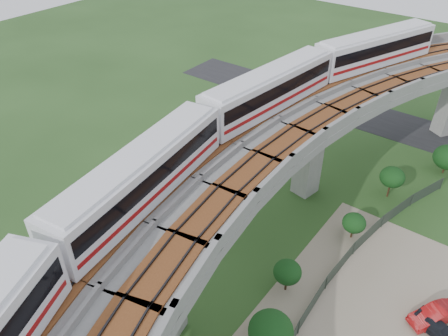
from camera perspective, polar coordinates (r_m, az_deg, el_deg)
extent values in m
plane|color=#26481C|center=(40.22, 2.09, -9.84)|extent=(160.00, 160.00, 0.00)
cube|color=#232326|center=(62.65, 18.28, 6.39)|extent=(60.00, 8.00, 0.03)
cube|color=#99968E|center=(44.33, 10.99, 1.34)|extent=(2.35, 2.51, 8.40)
cube|color=#99968E|center=(41.89, 11.72, 6.79)|extent=(7.31, 3.58, 1.20)
cube|color=#99968E|center=(31.41, -7.82, -15.84)|extent=(2.35, 2.51, 8.40)
cube|color=#99968E|center=(27.87, -8.61, -9.62)|extent=(7.31, 3.58, 1.20)
cube|color=gray|center=(54.21, 24.97, 12.11)|extent=(16.42, 20.91, 0.80)
cube|color=gray|center=(56.48, 21.97, 14.69)|extent=(8.66, 17.08, 1.00)
cube|color=brown|center=(55.34, 23.41, 13.46)|extent=(10.68, 18.08, 0.12)
cube|color=black|center=(55.30, 23.44, 13.57)|extent=(9.69, 17.59, 0.12)
cube|color=brown|center=(52.83, 26.83, 11.58)|extent=(10.68, 18.08, 0.12)
cube|color=black|center=(52.79, 26.87, 11.70)|extent=(9.69, 17.59, 0.12)
cube|color=gray|center=(40.47, 10.77, 7.46)|extent=(11.77, 20.03, 0.80)
cube|color=gray|center=(42.37, 6.21, 10.56)|extent=(3.22, 18.71, 1.00)
cube|color=gray|center=(38.10, 16.10, 6.33)|extent=(3.22, 18.71, 1.00)
cube|color=brown|center=(41.40, 8.39, 9.09)|extent=(5.44, 19.05, 0.12)
cube|color=black|center=(41.34, 8.41, 9.24)|extent=(4.35, 18.88, 0.12)
cube|color=brown|center=(39.21, 13.42, 6.90)|extent=(5.44, 19.05, 0.12)
cube|color=black|center=(39.16, 13.44, 7.06)|extent=(4.35, 18.88, 0.12)
cube|color=gray|center=(27.94, -7.25, -6.52)|extent=(11.77, 20.03, 0.80)
cube|color=gray|center=(29.62, -14.26, -2.43)|extent=(3.22, 18.71, 1.00)
cube|color=gray|center=(25.61, 0.64, -8.12)|extent=(3.22, 18.71, 1.00)
cube|color=brown|center=(28.72, -10.95, -4.38)|extent=(5.44, 19.05, 0.12)
cube|color=black|center=(28.65, -10.97, -4.19)|extent=(4.35, 18.88, 0.12)
cube|color=brown|center=(26.68, -3.39, -7.32)|extent=(5.44, 19.05, 0.12)
cube|color=black|center=(26.60, -3.40, -7.13)|extent=(4.35, 18.88, 0.12)
cube|color=white|center=(27.95, -10.71, -0.98)|extent=(4.83, 15.23, 3.20)
cube|color=white|center=(27.00, -11.09, 1.93)|extent=(4.19, 14.41, 0.22)
cube|color=black|center=(27.69, -10.81, -0.23)|extent=(4.80, 14.65, 1.15)
cube|color=#9D0F10|center=(28.39, -10.54, -2.20)|extent=(4.80, 14.65, 0.30)
cube|color=black|center=(28.83, -10.39, -3.32)|extent=(3.71, 12.89, 0.28)
cube|color=white|center=(38.54, 5.97, 10.17)|extent=(4.28, 15.20, 3.20)
cube|color=white|center=(37.86, 6.13, 12.49)|extent=(3.66, 14.40, 0.22)
cube|color=black|center=(38.36, 6.02, 10.77)|extent=(4.27, 14.61, 1.15)
cube|color=#9D0F10|center=(38.87, 5.91, 9.17)|extent=(4.27, 14.61, 0.30)
cube|color=black|center=(39.18, 5.84, 8.23)|extent=(3.24, 12.88, 0.28)
cube|color=white|center=(50.12, 19.16, 14.49)|extent=(7.77, 15.00, 3.20)
cube|color=white|center=(49.59, 19.55, 16.31)|extent=(7.01, 14.11, 0.22)
cube|color=black|center=(49.97, 19.27, 14.97)|extent=(7.62, 14.46, 1.15)
cube|color=#9D0F10|center=(50.37, 19.00, 13.70)|extent=(7.62, 14.46, 0.30)
cube|color=black|center=(50.61, 18.84, 12.96)|extent=(6.24, 12.61, 0.28)
cylinder|color=#2D382D|center=(51.12, 26.56, -1.83)|extent=(0.08, 0.08, 1.50)
cube|color=#2D382D|center=(49.27, 24.94, -2.79)|extent=(1.69, 4.77, 1.40)
cylinder|color=#2D382D|center=(47.44, 23.31, -3.89)|extent=(0.08, 0.08, 1.50)
cube|color=#2D382D|center=(45.63, 21.67, -5.15)|extent=(1.23, 4.91, 1.40)
cylinder|color=#2D382D|center=(43.84, 20.01, -6.58)|extent=(0.08, 0.08, 1.50)
cube|color=#2D382D|center=(42.08, 18.34, -8.20)|extent=(0.75, 4.99, 1.40)
cylinder|color=#2D382D|center=(40.37, 16.65, -10.03)|extent=(0.08, 0.08, 1.50)
cube|color=#2D382D|center=(38.71, 14.95, -12.09)|extent=(0.27, 5.04, 1.40)
cylinder|color=#2D382D|center=(37.11, 13.23, -14.40)|extent=(0.08, 0.08, 1.50)
cube|color=#2D382D|center=(35.58, 11.50, -16.97)|extent=(0.27, 5.04, 1.40)
cylinder|color=#2D382D|center=(34.15, 9.75, -19.84)|extent=(0.08, 0.08, 1.50)
cylinder|color=#382314|center=(54.07, 26.81, -0.06)|extent=(0.18, 0.18, 1.12)
ellipsoid|color=#123916|center=(53.31, 27.23, 1.26)|extent=(3.14, 3.14, 2.67)
cylinder|color=#382314|center=(47.82, 20.72, -2.66)|extent=(0.18, 0.18, 1.73)
ellipsoid|color=#123916|center=(46.91, 21.12, -1.11)|extent=(2.48, 2.48, 2.11)
cylinder|color=#382314|center=(42.05, 16.35, -8.11)|extent=(0.18, 0.18, 1.14)
ellipsoid|color=#123916|center=(41.25, 16.63, -6.89)|extent=(2.13, 2.13, 1.81)
cylinder|color=#382314|center=(36.52, 8.10, -14.73)|extent=(0.18, 0.18, 1.42)
ellipsoid|color=#123916|center=(35.48, 8.29, -13.29)|extent=(2.25, 2.25, 1.91)
ellipsoid|color=#123916|center=(32.30, 6.13, -20.41)|extent=(3.19, 3.19, 2.71)
imported|color=#AA0F11|center=(37.82, 25.83, -16.87)|extent=(3.41, 4.24, 1.36)
imported|color=black|center=(37.27, 26.30, -18.43)|extent=(3.89, 2.39, 1.05)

